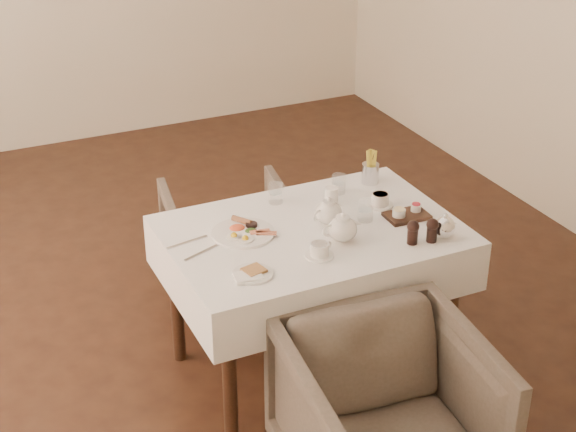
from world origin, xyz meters
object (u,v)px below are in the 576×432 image
Objects in this scene: armchair_near at (386,418)px; teapot_centre at (329,211)px; table at (312,252)px; armchair_far at (229,242)px; breakfast_plate at (243,232)px.

teapot_centre reaches higher than armchair_near.
teapot_centre is (0.09, 0.01, 0.18)m from table.
armchair_near is at bearing -95.81° from table.
teapot_centre is at bearing 84.36° from armchair_near.
teapot_centre reaches higher than armchair_far.
breakfast_plate is (-0.21, 0.91, 0.42)m from armchair_near.
armchair_near is at bearing -116.49° from teapot_centre.
teapot_centre is at bearing -20.35° from breakfast_plate.
teapot_centre is (0.38, -0.08, 0.06)m from breakfast_plate.
table is 4.60× the size of breakfast_plate.
armchair_far is at bearing 96.39° from table.
breakfast_plate is (-0.29, 0.09, 0.13)m from table.
armchair_far is 4.02× the size of teapot_centre.
breakfast_plate is at bearing 108.80° from armchair_near.
table is 0.88m from armchair_far.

